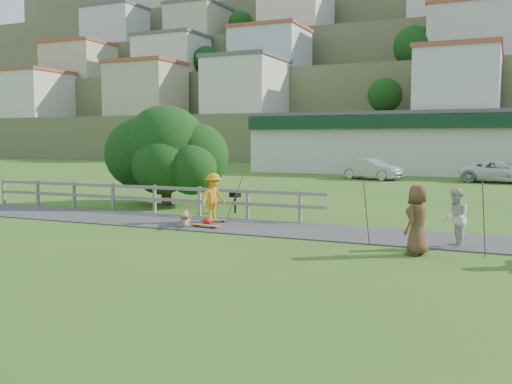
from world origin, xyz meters
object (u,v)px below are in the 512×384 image
(skater_rider, at_px, (213,200))
(spectator_c, at_px, (417,220))
(car_silver, at_px, (371,169))
(tree, at_px, (166,166))
(skater_fallen, at_px, (186,218))
(car_white, at_px, (501,172))
(bbq, at_px, (235,203))
(spectator_a, at_px, (455,218))

(skater_rider, xyz_separation_m, spectator_c, (7.19, -2.71, 0.07))
(spectator_c, xyz_separation_m, car_silver, (-6.90, 25.97, -0.14))
(skater_rider, height_order, tree, tree)
(skater_fallen, height_order, car_white, car_white)
(car_white, bearing_deg, bbq, 165.26)
(spectator_a, xyz_separation_m, tree, (-12.53, 5.56, 0.89))
(spectator_c, distance_m, bbq, 9.47)
(spectator_a, bearing_deg, bbq, -134.31)
(tree, bearing_deg, spectator_a, -23.90)
(skater_rider, height_order, car_white, skater_rider)
(skater_rider, relative_size, car_silver, 0.36)
(spectator_a, height_order, spectator_c, spectator_c)
(spectator_c, height_order, tree, tree)
(car_white, distance_m, tree, 23.67)
(skater_fallen, distance_m, bbq, 3.80)
(car_silver, bearing_deg, tree, -175.31)
(spectator_c, relative_size, bbq, 2.17)
(skater_rider, bearing_deg, car_silver, 19.01)
(car_silver, bearing_deg, spectator_c, -146.22)
(spectator_c, height_order, car_white, spectator_c)
(spectator_c, height_order, car_silver, spectator_c)
(spectator_c, bearing_deg, skater_rider, -91.99)
(skater_fallen, relative_size, spectator_c, 0.92)
(skater_rider, relative_size, spectator_a, 1.01)
(spectator_a, xyz_separation_m, bbq, (-8.50, 4.20, -0.40))
(car_silver, relative_size, tree, 0.76)
(spectator_a, xyz_separation_m, spectator_c, (-0.79, -1.28, 0.08))
(spectator_c, relative_size, tree, 0.30)
(spectator_c, xyz_separation_m, bbq, (-7.71, 5.48, -0.48))
(skater_fallen, distance_m, car_silver, 24.30)
(car_silver, xyz_separation_m, tree, (-4.85, -19.13, 0.95))
(skater_fallen, bearing_deg, car_silver, 57.92)
(spectator_c, bearing_deg, car_white, -164.88)
(skater_rider, bearing_deg, bbq, 30.35)
(skater_fallen, height_order, spectator_c, spectator_c)
(skater_rider, xyz_separation_m, tree, (-4.56, 4.13, 0.88))
(skater_rider, distance_m, bbq, 2.85)
(bbq, bearing_deg, spectator_a, -11.45)
(car_white, bearing_deg, skater_fallen, 168.73)
(skater_rider, height_order, car_silver, skater_rider)
(tree, bearing_deg, car_white, 55.58)
(skater_fallen, height_order, car_silver, car_silver)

